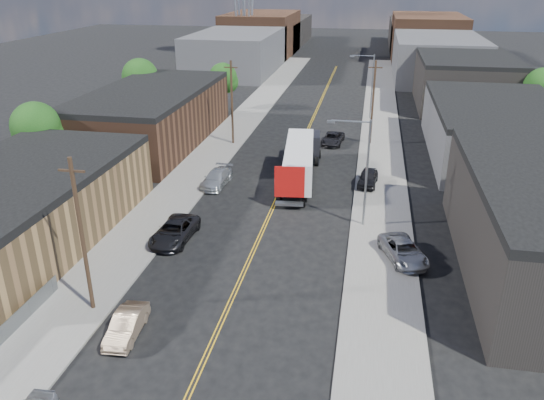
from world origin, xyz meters
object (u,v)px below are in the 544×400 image
at_px(car_right_lot_c, 368,178).
at_px(car_left_b, 127,325).
at_px(car_left_d, 217,178).
at_px(car_right_lot_a, 403,251).
at_px(car_left_c, 175,231).
at_px(car_ahead_truck, 333,139).
at_px(semi_truck, 301,158).

bearing_deg(car_right_lot_c, car_left_b, -111.44).
bearing_deg(car_left_d, car_right_lot_a, -30.52).
distance_m(car_left_b, car_right_lot_a, 19.79).
relative_size(car_left_c, car_right_lot_a, 1.09).
distance_m(car_right_lot_a, car_right_lot_c, 14.62).
bearing_deg(car_left_d, car_ahead_truck, 60.98).
relative_size(semi_truck, car_right_lot_c, 3.62).
bearing_deg(car_ahead_truck, car_right_lot_c, -65.54).
bearing_deg(car_right_lot_c, car_left_d, -164.89).
bearing_deg(car_right_lot_c, semi_truck, 179.48).
bearing_deg(car_right_lot_a, car_left_c, 159.26).
height_order(car_left_b, car_left_d, car_left_d).
distance_m(car_left_b, car_ahead_truck, 40.22).
height_order(car_left_d, car_right_lot_a, car_right_lot_a).
bearing_deg(car_left_d, car_left_c, -86.22).
height_order(car_left_b, car_ahead_truck, car_left_b).
bearing_deg(car_right_lot_a, semi_truck, 101.79).
bearing_deg(car_left_c, car_right_lot_a, 2.18).
relative_size(semi_truck, car_left_c, 2.78).
distance_m(semi_truck, car_left_c, 16.99).
height_order(semi_truck, car_right_lot_a, semi_truck).
relative_size(semi_truck, car_ahead_truck, 3.18).
xyz_separation_m(car_left_b, car_right_lot_c, (13.20, 26.00, 0.20)).
distance_m(car_right_lot_a, car_ahead_truck, 28.54).
height_order(car_right_lot_a, car_right_lot_c, car_right_lot_c).
xyz_separation_m(semi_truck, car_left_b, (-6.50, -26.70, -1.60)).
bearing_deg(car_ahead_truck, semi_truck, -94.25).
bearing_deg(car_left_b, car_left_d, 89.16).
xyz_separation_m(semi_truck, car_ahead_truck, (2.24, 12.55, -1.61)).
height_order(car_left_d, car_right_lot_c, car_right_lot_c).
bearing_deg(car_right_lot_c, car_right_lot_a, -73.48).
bearing_deg(car_right_lot_a, car_left_b, -164.40).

